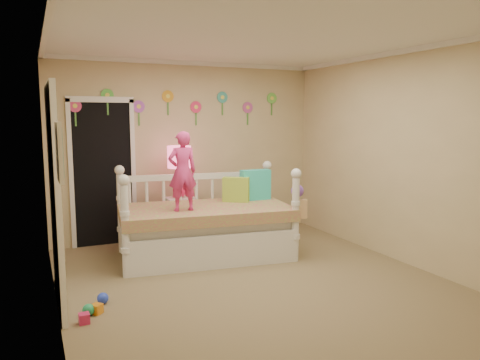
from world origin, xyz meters
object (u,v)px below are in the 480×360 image
child (182,171)px  nightstand (180,221)px  daybed (205,211)px  table_lamp (179,163)px

child → nightstand: 1.21m
daybed → table_lamp: (-0.12, 0.72, 0.56)m
daybed → child: bearing=-149.3°
nightstand → table_lamp: bearing=0.0°
daybed → table_lamp: table_lamp is taller
child → nightstand: (0.23, 0.87, -0.81)m
child → table_lamp: child is taller
child → table_lamp: size_ratio=1.33×
daybed → child: 0.66m
table_lamp → child: bearing=-104.6°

